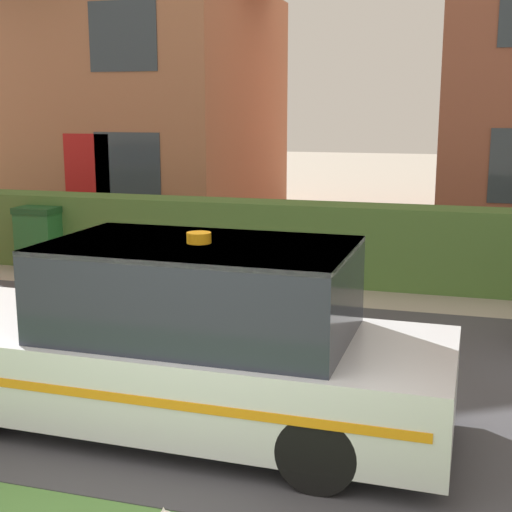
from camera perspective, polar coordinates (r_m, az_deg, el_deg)
The scene contains 5 objects.
road_strip at distance 7.18m, azimuth 1.96°, elevation -9.37°, with size 28.00×5.18×0.01m, color #424247.
garden_hedge at distance 10.84m, azimuth 3.95°, elevation 1.11°, with size 15.83×0.70×1.19m, color #4C7233.
police_car at distance 5.87m, azimuth -6.23°, elevation -6.75°, with size 4.62×1.68×1.63m.
house_left at distance 18.03m, azimuth -11.76°, elevation 15.84°, with size 7.63×6.73×7.75m.
wheelie_bin at distance 12.10m, azimuth -16.67°, elevation 1.42°, with size 0.68×0.71×1.04m.
Camera 1 is at (1.64, -2.81, 2.59)m, focal length 50.00 mm.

